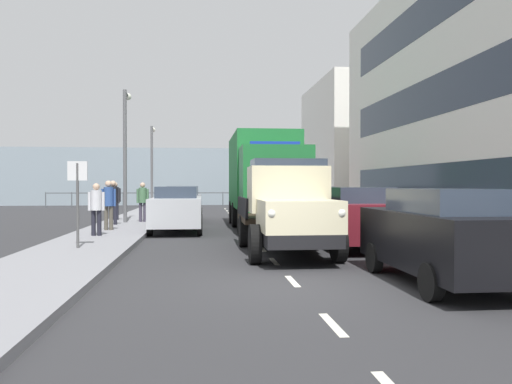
{
  "coord_description": "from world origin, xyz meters",
  "views": [
    {
      "loc": [
        1.66,
        9.01,
        1.79
      ],
      "look_at": [
        -0.52,
        -11.71,
        1.49
      ],
      "focal_mm": 35.82,
      "sensor_mm": 36.0,
      "label": 1
    }
  ],
  "objects_px": {
    "pedestrian_near_railing": "(96,205)",
    "lamp_post_promenade": "(126,143)",
    "pedestrian_with_bag": "(115,198)",
    "pedestrian_strolling": "(143,199)",
    "truck_vintage_cream": "(288,209)",
    "car_black_kerbside_near": "(442,235)",
    "car_red_kerbside_3": "(285,202)",
    "pedestrian_couple_a": "(113,199)",
    "car_maroon_kerbside_1": "(353,216)",
    "lorry_cargo_green": "(265,178)",
    "car_white_kerbside_2": "(308,207)",
    "lamp_post_far": "(152,159)",
    "car_grey_oppositeside_1": "(183,203)",
    "street_sign": "(78,189)",
    "pedestrian_by_lamp": "(109,201)",
    "car_silver_oppositeside_0": "(177,208)"
  },
  "relations": [
    {
      "from": "car_grey_oppositeside_1",
      "to": "pedestrian_by_lamp",
      "type": "bearing_deg",
      "value": 68.82
    },
    {
      "from": "car_grey_oppositeside_1",
      "to": "street_sign",
      "type": "bearing_deg",
      "value": 78.88
    },
    {
      "from": "pedestrian_by_lamp",
      "to": "lorry_cargo_green",
      "type": "bearing_deg",
      "value": -164.15
    },
    {
      "from": "lorry_cargo_green",
      "to": "pedestrian_by_lamp",
      "type": "relative_size",
      "value": 4.59
    },
    {
      "from": "pedestrian_near_railing",
      "to": "pedestrian_strolling",
      "type": "height_order",
      "value": "pedestrian_strolling"
    },
    {
      "from": "pedestrian_couple_a",
      "to": "pedestrian_by_lamp",
      "type": "bearing_deg",
      "value": 96.12
    },
    {
      "from": "car_maroon_kerbside_1",
      "to": "car_white_kerbside_2",
      "type": "height_order",
      "value": "same"
    },
    {
      "from": "pedestrian_by_lamp",
      "to": "car_black_kerbside_near",
      "type": "bearing_deg",
      "value": 127.0
    },
    {
      "from": "pedestrian_with_bag",
      "to": "lamp_post_promenade",
      "type": "xyz_separation_m",
      "value": [
        -0.7,
        1.47,
        2.45
      ]
    },
    {
      "from": "pedestrian_near_railing",
      "to": "lamp_post_promenade",
      "type": "relative_size",
      "value": 0.29
    },
    {
      "from": "car_grey_oppositeside_1",
      "to": "pedestrian_near_railing",
      "type": "height_order",
      "value": "pedestrian_near_railing"
    },
    {
      "from": "pedestrian_near_railing",
      "to": "pedestrian_by_lamp",
      "type": "xyz_separation_m",
      "value": [
        -0.02,
        -2.05,
        0.07
      ]
    },
    {
      "from": "car_maroon_kerbside_1",
      "to": "pedestrian_near_railing",
      "type": "relative_size",
      "value": 2.69
    },
    {
      "from": "car_black_kerbside_near",
      "to": "street_sign",
      "type": "distance_m",
      "value": 8.99
    },
    {
      "from": "lorry_cargo_green",
      "to": "pedestrian_with_bag",
      "type": "distance_m",
      "value": 7.63
    },
    {
      "from": "car_grey_oppositeside_1",
      "to": "lamp_post_promenade",
      "type": "bearing_deg",
      "value": 43.69
    },
    {
      "from": "pedestrian_couple_a",
      "to": "pedestrian_strolling",
      "type": "distance_m",
      "value": 1.82
    },
    {
      "from": "pedestrian_with_bag",
      "to": "lamp_post_promenade",
      "type": "distance_m",
      "value": 2.94
    },
    {
      "from": "pedestrian_strolling",
      "to": "street_sign",
      "type": "xyz_separation_m",
      "value": [
        0.59,
        9.29,
        0.51
      ]
    },
    {
      "from": "car_white_kerbside_2",
      "to": "car_grey_oppositeside_1",
      "type": "relative_size",
      "value": 0.96
    },
    {
      "from": "pedestrian_with_bag",
      "to": "car_grey_oppositeside_1",
      "type": "bearing_deg",
      "value": -165.2
    },
    {
      "from": "car_grey_oppositeside_1",
      "to": "lamp_post_far",
      "type": "bearing_deg",
      "value": -75.7
    },
    {
      "from": "truck_vintage_cream",
      "to": "street_sign",
      "type": "distance_m",
      "value": 5.46
    },
    {
      "from": "lorry_cargo_green",
      "to": "pedestrian_near_railing",
      "type": "relative_size",
      "value": 4.87
    },
    {
      "from": "car_maroon_kerbside_1",
      "to": "pedestrian_with_bag",
      "type": "distance_m",
      "value": 13.14
    },
    {
      "from": "pedestrian_with_bag",
      "to": "lamp_post_far",
      "type": "bearing_deg",
      "value": -94.06
    },
    {
      "from": "lamp_post_promenade",
      "to": "pedestrian_near_railing",
      "type": "bearing_deg",
      "value": 89.57
    },
    {
      "from": "car_maroon_kerbside_1",
      "to": "pedestrian_strolling",
      "type": "distance_m",
      "value": 11.16
    },
    {
      "from": "lorry_cargo_green",
      "to": "street_sign",
      "type": "xyz_separation_m",
      "value": [
        5.74,
        6.93,
        -0.39
      ]
    },
    {
      "from": "lamp_post_far",
      "to": "truck_vintage_cream",
      "type": "bearing_deg",
      "value": 104.14
    },
    {
      "from": "lamp_post_promenade",
      "to": "street_sign",
      "type": "bearing_deg",
      "value": 90.82
    },
    {
      "from": "car_maroon_kerbside_1",
      "to": "pedestrian_strolling",
      "type": "bearing_deg",
      "value": -51.73
    },
    {
      "from": "pedestrian_near_railing",
      "to": "pedestrian_by_lamp",
      "type": "relative_size",
      "value": 0.94
    },
    {
      "from": "pedestrian_couple_a",
      "to": "street_sign",
      "type": "distance_m",
      "value": 7.81
    },
    {
      "from": "lorry_cargo_green",
      "to": "pedestrian_by_lamp",
      "type": "xyz_separation_m",
      "value": [
        5.9,
        1.68,
        -0.87
      ]
    },
    {
      "from": "car_silver_oppositeside_0",
      "to": "pedestrian_strolling",
      "type": "height_order",
      "value": "pedestrian_strolling"
    },
    {
      "from": "truck_vintage_cream",
      "to": "car_maroon_kerbside_1",
      "type": "xyz_separation_m",
      "value": [
        -2.13,
        -1.44,
        -0.28
      ]
    },
    {
      "from": "pedestrian_strolling",
      "to": "truck_vintage_cream",
      "type": "bearing_deg",
      "value": 115.08
    },
    {
      "from": "car_black_kerbside_near",
      "to": "street_sign",
      "type": "xyz_separation_m",
      "value": [
        7.5,
        -4.9,
        0.79
      ]
    },
    {
      "from": "car_silver_oppositeside_0",
      "to": "pedestrian_near_railing",
      "type": "relative_size",
      "value": 2.61
    },
    {
      "from": "car_white_kerbside_2",
      "to": "lamp_post_far",
      "type": "height_order",
      "value": "lamp_post_far"
    },
    {
      "from": "car_black_kerbside_near",
      "to": "pedestrian_with_bag",
      "type": "distance_m",
      "value": 17.69
    },
    {
      "from": "car_maroon_kerbside_1",
      "to": "street_sign",
      "type": "bearing_deg",
      "value": 4.08
    },
    {
      "from": "lorry_cargo_green",
      "to": "street_sign",
      "type": "height_order",
      "value": "lorry_cargo_green"
    },
    {
      "from": "car_red_kerbside_3",
      "to": "pedestrian_couple_a",
      "type": "distance_m",
      "value": 9.25
    },
    {
      "from": "car_black_kerbside_near",
      "to": "pedestrian_near_railing",
      "type": "height_order",
      "value": "pedestrian_near_railing"
    },
    {
      "from": "car_maroon_kerbside_1",
      "to": "lamp_post_far",
      "type": "distance_m",
      "value": 21.85
    },
    {
      "from": "pedestrian_near_railing",
      "to": "street_sign",
      "type": "distance_m",
      "value": 3.26
    },
    {
      "from": "car_maroon_kerbside_1",
      "to": "truck_vintage_cream",
      "type": "bearing_deg",
      "value": 34.04
    },
    {
      "from": "lorry_cargo_green",
      "to": "car_red_kerbside_3",
      "type": "height_order",
      "value": "lorry_cargo_green"
    }
  ]
}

